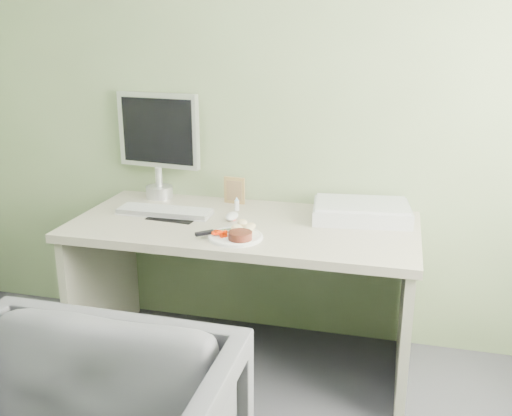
% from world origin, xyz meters
% --- Properties ---
extents(wall_back, '(3.50, 0.00, 3.50)m').
position_xyz_m(wall_back, '(0.00, 2.00, 1.35)').
color(wall_back, gray).
rests_on(wall_back, floor).
extents(desk, '(1.60, 0.75, 0.73)m').
position_xyz_m(desk, '(0.00, 1.62, 0.55)').
color(desk, beige).
rests_on(desk, floor).
extents(plate, '(0.24, 0.24, 0.01)m').
position_xyz_m(plate, '(0.02, 1.41, 0.74)').
color(plate, white).
rests_on(plate, desk).
extents(steak, '(0.12, 0.12, 0.03)m').
position_xyz_m(steak, '(0.05, 1.37, 0.76)').
color(steak, black).
rests_on(steak, plate).
extents(potato_pile, '(0.12, 0.11, 0.06)m').
position_xyz_m(potato_pile, '(0.06, 1.47, 0.77)').
color(potato_pile, tan).
rests_on(potato_pile, plate).
extents(carrot_heap, '(0.06, 0.05, 0.03)m').
position_xyz_m(carrot_heap, '(-0.04, 1.40, 0.76)').
color(carrot_heap, '#FF3105').
rests_on(carrot_heap, plate).
extents(steak_knife, '(0.17, 0.16, 0.02)m').
position_xyz_m(steak_knife, '(-0.08, 1.40, 0.75)').
color(steak_knife, silver).
rests_on(steak_knife, plate).
extents(mousepad, '(0.25, 0.22, 0.00)m').
position_xyz_m(mousepad, '(-0.34, 1.64, 0.73)').
color(mousepad, black).
rests_on(mousepad, desk).
extents(keyboard, '(0.46, 0.14, 0.02)m').
position_xyz_m(keyboard, '(-0.41, 1.65, 0.75)').
color(keyboard, white).
rests_on(keyboard, desk).
extents(computer_mouse, '(0.06, 0.10, 0.04)m').
position_xyz_m(computer_mouse, '(-0.06, 1.65, 0.75)').
color(computer_mouse, white).
rests_on(computer_mouse, desk).
extents(photo_frame, '(0.11, 0.03, 0.14)m').
position_xyz_m(photo_frame, '(-0.13, 1.91, 0.80)').
color(photo_frame, olive).
rests_on(photo_frame, desk).
extents(eyedrop_bottle, '(0.02, 0.02, 0.07)m').
position_xyz_m(eyedrop_bottle, '(-0.08, 1.80, 0.76)').
color(eyedrop_bottle, white).
rests_on(eyedrop_bottle, desk).
extents(scanner, '(0.48, 0.35, 0.07)m').
position_xyz_m(scanner, '(0.53, 1.81, 0.77)').
color(scanner, silver).
rests_on(scanner, desk).
extents(monitor, '(0.46, 0.15, 0.55)m').
position_xyz_m(monitor, '(-0.55, 1.94, 1.04)').
color(monitor, silver).
rests_on(monitor, desk).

